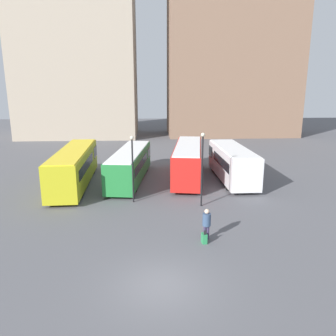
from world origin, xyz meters
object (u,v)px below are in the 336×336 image
bus_0 (74,166)px  bus_3 (232,162)px  traveler (207,221)px  lamp_post_0 (202,164)px  bus_2 (188,160)px  lamp_post_1 (133,163)px  suitcase (204,238)px  bus_1 (130,164)px

bus_0 → bus_3: (14.51, 0.72, -0.04)m
bus_0 → traveler: 15.36m
bus_0 → lamp_post_0: lamp_post_0 is taller
traveler → lamp_post_0: bearing=-12.6°
bus_2 → bus_3: 4.16m
bus_3 → traveler: (-4.47, -12.33, -0.61)m
bus_2 → lamp_post_1: lamp_post_1 is taller
bus_0 → suitcase: 15.66m
bus_1 → bus_2: bus_2 is taller
traveler → bus_3: bearing=-26.8°
lamp_post_0 → bus_2: bearing=90.9°
bus_3 → suitcase: (-4.67, -12.81, -1.42)m
bus_0 → bus_2: bearing=-83.2°
bus_2 → bus_3: bus_2 is taller
bus_1 → lamp_post_1: lamp_post_1 is taller
lamp_post_1 → traveler: bearing=-55.5°
bus_0 → bus_1: (4.93, 1.15, -0.18)m
bus_1 → suitcase: bus_1 is taller
bus_3 → lamp_post_1: lamp_post_1 is taller
bus_1 → lamp_post_0: bearing=-135.2°
bus_1 → suitcase: size_ratio=13.90×
bus_0 → bus_3: bus_0 is taller
bus_1 → suitcase: (4.91, -13.24, -1.29)m
bus_0 → bus_3: size_ratio=1.25×
traveler → suitcase: bearing=151.1°
lamp_post_0 → bus_3: bearing=60.2°
bus_3 → traveler: bearing=159.4°
bus_1 → suitcase: bearing=-152.7°
bus_3 → traveler: bus_3 is taller
bus_1 → bus_3: bearing=-85.6°
bus_2 → lamp_post_1: bearing=152.0°
bus_1 → lamp_post_0: 9.36m
bus_0 → suitcase: size_ratio=14.76×
bus_0 → suitcase: (9.84, -12.09, -1.47)m
lamp_post_1 → lamp_post_0: bearing=-12.4°
lamp_post_0 → lamp_post_1: bearing=167.6°
bus_1 → bus_2: (5.52, 0.53, 0.20)m
bus_2 → lamp_post_0: size_ratio=2.12×
traveler → suitcase: 0.96m
bus_0 → lamp_post_1: (5.50, -5.02, 1.30)m
traveler → lamp_post_0: lamp_post_0 is taller
traveler → bus_0: bearing=33.9°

